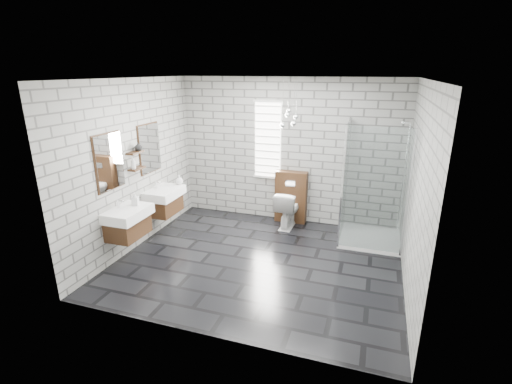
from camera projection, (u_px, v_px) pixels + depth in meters
The scene contains 20 objects.
floor at pixel (259, 261), 5.75m from camera, with size 4.20×3.60×0.02m, color black.
ceiling at pixel (259, 78), 4.89m from camera, with size 4.20×3.60×0.02m, color white.
wall_back at pixel (289, 152), 6.95m from camera, with size 4.20×0.02×2.70m, color #979792.
wall_front at pixel (204, 224), 3.69m from camera, with size 4.20×0.02×2.70m, color #979792.
wall_left at pixel (134, 166), 5.95m from camera, with size 0.02×3.60×2.70m, color #979792.
wall_right at pixel (417, 191), 4.69m from camera, with size 0.02×3.60×2.70m, color #979792.
vanity_left at pixel (126, 214), 5.54m from camera, with size 0.47×0.70×1.57m.
vanity_right at pixel (162, 194), 6.46m from camera, with size 0.47×0.70×1.57m.
shelf_lower at pixel (137, 169), 5.89m from camera, with size 0.14×0.30×0.03m, color #402613.
shelf_upper at pixel (135, 152), 5.81m from camera, with size 0.14×0.30×0.03m, color #402613.
window at pixel (268, 140), 6.98m from camera, with size 0.56×0.05×1.48m.
cistern_panel at pixel (291, 197), 7.09m from camera, with size 0.60×0.20×1.00m, color #402613.
flush_plate at pixel (290, 183), 6.90m from camera, with size 0.18×0.01×0.12m, color silver.
shower_enclosure at pixel (366, 215), 6.21m from camera, with size 1.00×1.00×2.03m.
pendant_cluster at pixel (290, 118), 6.32m from camera, with size 0.29×0.21×0.84m.
toilet at pixel (288, 209), 6.91m from camera, with size 0.39×0.68×0.70m, color white.
soap_bottle_a at pixel (135, 199), 5.61m from camera, with size 0.09×0.09×0.20m, color #B2B2B2.
soap_bottle_b at pixel (179, 180), 6.65m from camera, with size 0.13×0.13×0.17m, color #B2B2B2.
soap_bottle_c at pixel (133, 163), 5.77m from camera, with size 0.08×0.08×0.20m, color #B2B2B2.
vase at pixel (138, 147), 5.85m from camera, with size 0.12×0.12×0.13m, color #B2B2B2.
Camera 1 is at (1.56, -4.88, 2.82)m, focal length 26.00 mm.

